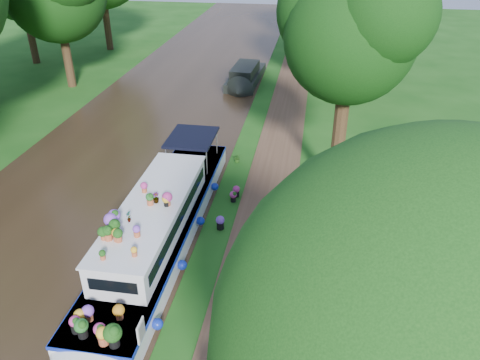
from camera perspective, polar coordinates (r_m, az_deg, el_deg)
The scene contains 9 objects.
ground at distance 17.80m, azimuth -0.93°, elevation -4.79°, with size 100.00×100.00×0.00m, color #174C13.
canal_water at distance 19.61m, azimuth -18.49°, elevation -2.93°, with size 10.00×100.00×0.02m, color black.
towpath at distance 17.65m, azimuth 2.92°, elevation -5.09°, with size 2.20×100.00×0.03m, color #4E3524.
plant_boat at distance 16.09m, azimuth -10.30°, elevation -5.80°, with size 2.29×13.52×2.22m.
tree_near_overhang at distance 17.91m, azimuth 13.36°, elevation 17.72°, with size 5.52×5.28×8.99m.
second_boat at distance 32.71m, azimuth 0.61°, elevation 12.55°, with size 2.12×6.54×1.25m.
pedestrian_pink at distance 37.59m, azimuth 8.10°, elevation 15.28°, with size 0.71×0.46×1.94m, color #DC5A74.
pedestrian_dark at distance 39.12m, azimuth 7.51°, elevation 15.66°, with size 0.81×0.63×1.66m, color black.
verge_plant at distance 21.79m, azimuth -0.33°, elevation 2.69°, with size 0.37×0.32×0.41m, color #336B20.
Camera 1 is at (2.65, -14.48, 10.01)m, focal length 35.00 mm.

